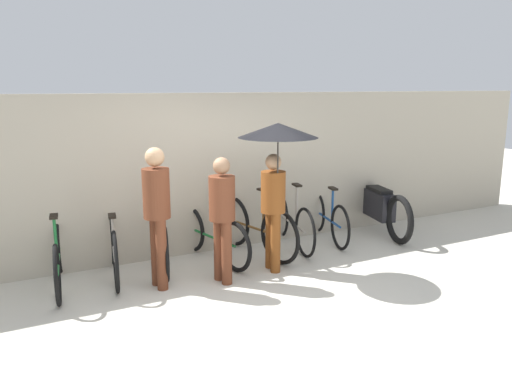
# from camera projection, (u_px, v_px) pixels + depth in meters

# --- Properties ---
(ground_plane) EXTENTS (30.00, 30.00, 0.00)m
(ground_plane) POSITION_uv_depth(u_px,v_px,m) (264.00, 302.00, 5.64)
(ground_plane) COLOR beige
(back_wall) EXTENTS (13.02, 0.12, 2.30)m
(back_wall) POSITION_uv_depth(u_px,v_px,m) (198.00, 174.00, 7.15)
(back_wall) COLOR #B2A893
(back_wall) RESTS_ON ground
(parked_bicycle_0) EXTENTS (0.44, 1.76, 1.09)m
(parked_bicycle_0) POSITION_uv_depth(u_px,v_px,m) (58.00, 257.00, 6.01)
(parked_bicycle_0) COLOR black
(parked_bicycle_0) RESTS_ON ground
(parked_bicycle_1) EXTENTS (0.46, 1.74, 0.98)m
(parked_bicycle_1) POSITION_uv_depth(u_px,v_px,m) (114.00, 247.00, 6.34)
(parked_bicycle_1) COLOR black
(parked_bicycle_1) RESTS_ON ground
(parked_bicycle_2) EXTENTS (0.56, 1.65, 0.99)m
(parked_bicycle_2) POSITION_uv_depth(u_px,v_px,m) (164.00, 240.00, 6.67)
(parked_bicycle_2) COLOR black
(parked_bicycle_2) RESTS_ON ground
(parked_bicycle_3) EXTENTS (0.55, 1.74, 1.06)m
(parked_bicycle_3) POSITION_uv_depth(u_px,v_px,m) (211.00, 236.00, 6.92)
(parked_bicycle_3) COLOR black
(parked_bicycle_3) RESTS_ON ground
(parked_bicycle_4) EXTENTS (0.55, 1.81, 1.04)m
(parked_bicycle_4) POSITION_uv_depth(u_px,v_px,m) (255.00, 227.00, 7.19)
(parked_bicycle_4) COLOR black
(parked_bicycle_4) RESTS_ON ground
(parked_bicycle_5) EXTENTS (0.49, 1.76, 1.11)m
(parked_bicycle_5) POSITION_uv_depth(u_px,v_px,m) (291.00, 221.00, 7.56)
(parked_bicycle_5) COLOR black
(parked_bicycle_5) RESTS_ON ground
(parked_bicycle_6) EXTENTS (0.54, 1.63, 0.99)m
(parked_bicycle_6) POSITION_uv_depth(u_px,v_px,m) (328.00, 218.00, 7.87)
(parked_bicycle_6) COLOR black
(parked_bicycle_6) RESTS_ON ground
(pedestrian_leading) EXTENTS (0.32, 0.32, 1.71)m
(pedestrian_leading) POSITION_uv_depth(u_px,v_px,m) (157.00, 207.00, 5.87)
(pedestrian_leading) COLOR brown
(pedestrian_leading) RESTS_ON ground
(pedestrian_center) EXTENTS (0.32, 0.32, 1.57)m
(pedestrian_center) POSITION_uv_depth(u_px,v_px,m) (222.00, 211.00, 6.05)
(pedestrian_center) COLOR brown
(pedestrian_center) RESTS_ON ground
(pedestrian_trailing) EXTENTS (1.00, 1.00, 1.95)m
(pedestrian_trailing) POSITION_uv_depth(u_px,v_px,m) (276.00, 156.00, 6.24)
(pedestrian_trailing) COLOR brown
(pedestrian_trailing) RESTS_ON ground
(motorcycle) EXTENTS (0.75, 2.12, 0.95)m
(motorcycle) POSITION_uv_depth(u_px,v_px,m) (378.00, 206.00, 8.31)
(motorcycle) COLOR black
(motorcycle) RESTS_ON ground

